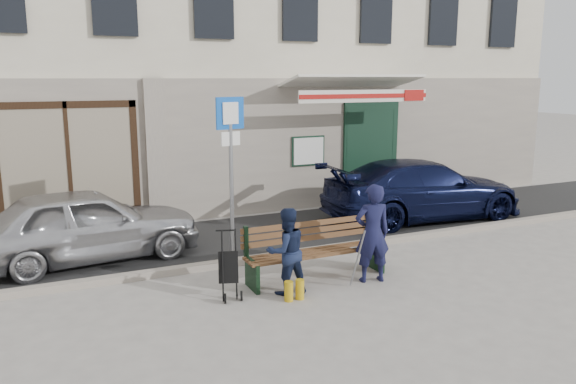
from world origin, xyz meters
TOP-DOWN VIEW (x-y plane):
  - ground at (0.00, 0.00)m, footprint 80.00×80.00m
  - asphalt_lane at (0.00, 3.10)m, footprint 60.00×3.20m
  - curb at (0.00, 1.50)m, footprint 60.00×0.18m
  - building at (0.01, 8.45)m, footprint 20.00×8.27m
  - car_silver at (-3.10, 2.85)m, footprint 4.07×2.00m
  - car_navy at (4.25, 2.85)m, footprint 4.86×2.24m
  - parking_sign at (-0.79, 1.65)m, footprint 0.53×0.16m
  - bench at (0.14, 0.34)m, footprint 2.40×1.17m
  - man at (0.94, -0.13)m, footprint 0.65×0.49m
  - woman at (-0.51, -0.03)m, footprint 0.67×0.53m
  - stroller at (-1.36, 0.17)m, footprint 0.36×0.46m

SIDE VIEW (x-z plane):
  - ground at x=0.00m, z-range 0.00..0.00m
  - asphalt_lane at x=0.00m, z-range 0.00..0.01m
  - curb at x=0.00m, z-range 0.00..0.12m
  - stroller at x=-1.36m, z-range -0.06..0.95m
  - bench at x=0.14m, z-range -0.03..0.95m
  - woman at x=-0.51m, z-range 0.00..1.33m
  - car_silver at x=-3.10m, z-range 0.00..1.34m
  - car_navy at x=4.25m, z-range 0.00..1.38m
  - man at x=0.94m, z-range 0.00..1.59m
  - parking_sign at x=-0.79m, z-range 0.52..3.42m
  - building at x=0.01m, z-range -0.03..9.97m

